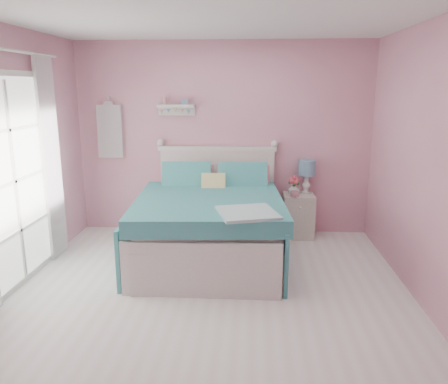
# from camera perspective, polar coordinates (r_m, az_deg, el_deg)

# --- Properties ---
(floor) EXTENTS (4.50, 4.50, 0.00)m
(floor) POSITION_cam_1_polar(r_m,az_deg,el_deg) (4.23, -2.23, -14.63)
(floor) COLOR silver
(floor) RESTS_ON ground
(room_shell) EXTENTS (4.50, 4.50, 4.50)m
(room_shell) POSITION_cam_1_polar(r_m,az_deg,el_deg) (3.75, -2.46, 7.19)
(room_shell) COLOR #C77E92
(room_shell) RESTS_ON floor
(bed) EXTENTS (1.75, 2.13, 1.21)m
(bed) POSITION_cam_1_polar(r_m,az_deg,el_deg) (5.19, -1.74, -4.29)
(bed) COLOR silver
(bed) RESTS_ON floor
(nightstand) EXTENTS (0.41, 0.41, 0.59)m
(nightstand) POSITION_cam_1_polar(r_m,az_deg,el_deg) (6.02, 9.66, -3.03)
(nightstand) COLOR beige
(nightstand) RESTS_ON floor
(table_lamp) EXTENTS (0.23, 0.23, 0.46)m
(table_lamp) POSITION_cam_1_polar(r_m,az_deg,el_deg) (5.97, 10.75, 2.84)
(table_lamp) COLOR white
(table_lamp) RESTS_ON nightstand
(vase) EXTENTS (0.17, 0.17, 0.16)m
(vase) POSITION_cam_1_polar(r_m,az_deg,el_deg) (5.90, 9.08, 0.40)
(vase) COLOR silver
(vase) RESTS_ON nightstand
(teacup) EXTENTS (0.11, 0.11, 0.08)m
(teacup) POSITION_cam_1_polar(r_m,az_deg,el_deg) (5.79, 9.16, -0.25)
(teacup) COLOR pink
(teacup) RESTS_ON nightstand
(roses) EXTENTS (0.14, 0.11, 0.12)m
(roses) POSITION_cam_1_polar(r_m,az_deg,el_deg) (5.87, 9.11, 1.51)
(roses) COLOR #DB4A5A
(roses) RESTS_ON vase
(wall_shelf) EXTENTS (0.50, 0.15, 0.25)m
(wall_shelf) POSITION_cam_1_polar(r_m,az_deg,el_deg) (5.99, -6.29, 10.98)
(wall_shelf) COLOR silver
(wall_shelf) RESTS_ON room_shell
(hanging_dress) EXTENTS (0.34, 0.03, 0.72)m
(hanging_dress) POSITION_cam_1_polar(r_m,az_deg,el_deg) (6.23, -14.69, 7.64)
(hanging_dress) COLOR white
(hanging_dress) RESTS_ON room_shell
(french_door) EXTENTS (0.04, 1.32, 2.16)m
(french_door) POSITION_cam_1_polar(r_m,az_deg,el_deg) (4.83, -25.76, 1.17)
(french_door) COLOR silver
(french_door) RESTS_ON floor
(curtain_far) EXTENTS (0.04, 0.40, 2.32)m
(curtain_far) POSITION_cam_1_polar(r_m,az_deg,el_deg) (5.44, -21.65, 3.96)
(curtain_far) COLOR white
(curtain_far) RESTS_ON floor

